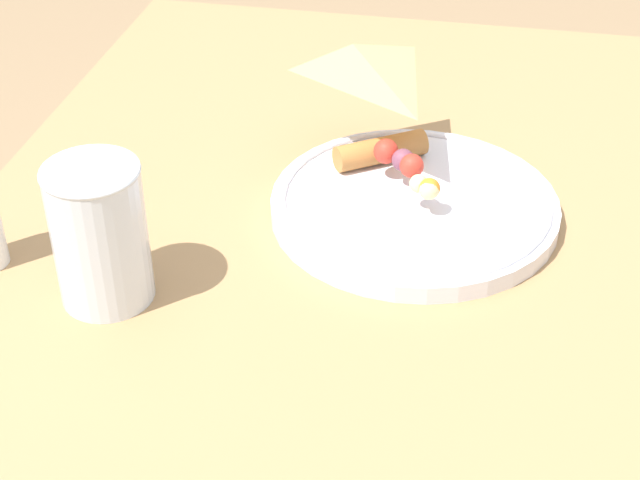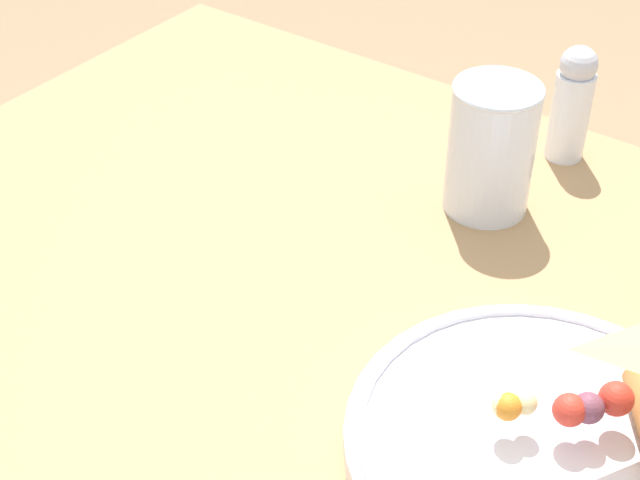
{
  "view_description": "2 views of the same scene",
  "coord_description": "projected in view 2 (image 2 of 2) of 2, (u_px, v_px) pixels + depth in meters",
  "views": [
    {
      "loc": [
        0.61,
        0.01,
        1.19
      ],
      "look_at": [
        0.06,
        -0.1,
        0.79
      ],
      "focal_mm": 55.0,
      "sensor_mm": 36.0,
      "label": 1
    },
    {
      "loc": [
        -0.23,
        0.36,
        1.21
      ],
      "look_at": [
        0.09,
        -0.08,
        0.78
      ],
      "focal_mm": 55.0,
      "sensor_mm": 36.0,
      "label": 2
    }
  ],
  "objects": [
    {
      "name": "plate_pizza",
      "position": [
        546.0,
        438.0,
        0.62
      ],
      "size": [
        0.25,
        0.25,
        0.05
      ],
      "color": "white",
      "rests_on": "dining_table"
    },
    {
      "name": "milk_glass",
      "position": [
        491.0,
        153.0,
        0.81
      ],
      "size": [
        0.07,
        0.07,
        0.11
      ],
      "color": "white",
      "rests_on": "dining_table"
    },
    {
      "name": "salt_shaker",
      "position": [
        572.0,
        103.0,
        0.87
      ],
      "size": [
        0.04,
        0.04,
        0.11
      ],
      "color": "white",
      "rests_on": "dining_table"
    }
  ]
}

